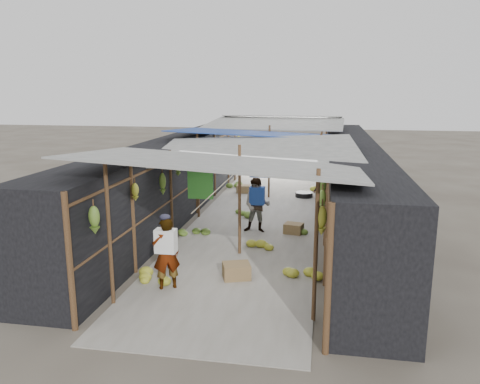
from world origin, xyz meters
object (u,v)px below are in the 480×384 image
Objects in this scene: black_basin at (304,195)px; vendor_elderly at (166,254)px; shopper_blue at (257,205)px; crate_near at (294,229)px; vendor_seated at (317,187)px.

vendor_elderly is at bearing -105.17° from black_basin.
black_basin is 4.66m from shopper_blue.
crate_near reaches higher than black_basin.
shopper_blue reaches higher than vendor_seated.
vendor_seated is (0.45, -0.26, 0.37)m from black_basin.
vendor_elderly is at bearing -7.03° from vendor_seated.
crate_near is at bearing -91.19° from black_basin.
vendor_seated is (2.75, 8.23, -0.26)m from vendor_elderly.
black_basin is 0.68× the size of vendor_seated.
shopper_blue is 4.51m from vendor_seated.
black_basin is at bearing 101.45° from crate_near.
crate_near is 1.17m from shopper_blue.
black_basin is 0.63m from vendor_seated.
black_basin is 8.81m from vendor_elderly.
vendor_seated reaches higher than crate_near.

